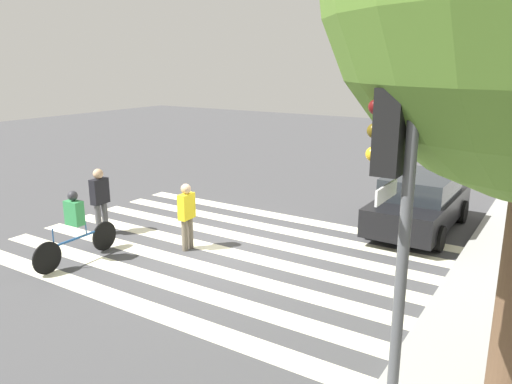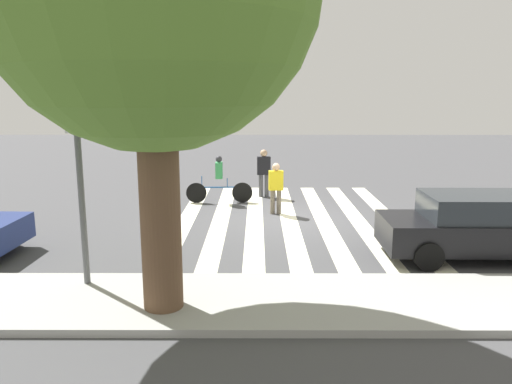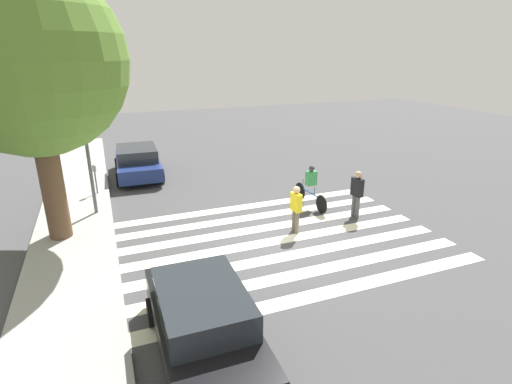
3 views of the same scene
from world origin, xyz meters
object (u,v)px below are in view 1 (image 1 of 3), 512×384
Objects in this scene: traffic_light at (394,201)px; pedestrian_child_with_backpack at (100,198)px; car_parked_far_curb at (420,202)px; cyclist_near_curb at (75,225)px; pedestrian_adult_yellow_jacket at (187,213)px.

pedestrian_child_with_backpack is (-3.57, -8.69, -2.06)m from traffic_light.
car_parked_far_curb is at bearing 121.81° from pedestrian_child_with_backpack.
traffic_light reaches higher than car_parked_far_curb.
cyclist_near_curb is at bearing -42.19° from car_parked_far_curb.
pedestrian_adult_yellow_jacket reaches higher than car_parked_far_curb.
traffic_light reaches higher than pedestrian_adult_yellow_jacket.
traffic_light is 8.85m from car_parked_far_curb.
cyclist_near_curb is (1.56, 1.00, -0.12)m from pedestrian_child_with_backpack.
cyclist_near_curb is 0.54× the size of car_parked_far_curb.
pedestrian_child_with_backpack is 8.40m from car_parked_far_curb.
pedestrian_adult_yellow_jacket is 0.70× the size of cyclist_near_curb.
pedestrian_adult_yellow_jacket is at bearing -43.28° from car_parked_far_curb.
pedestrian_child_with_backpack is at bearing -149.57° from cyclist_near_curb.
cyclist_near_curb is (1.91, -1.61, -0.05)m from pedestrian_adult_yellow_jacket.
car_parked_far_curb is at bearing 134.92° from cyclist_near_curb.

